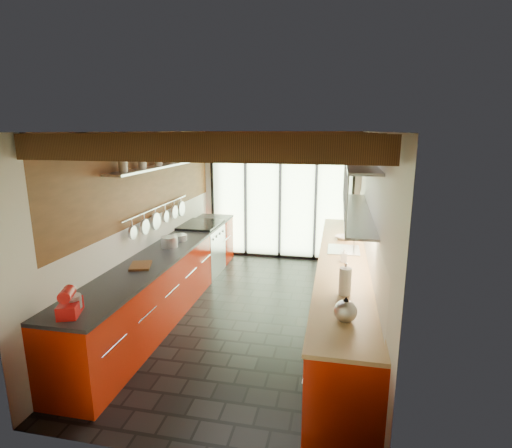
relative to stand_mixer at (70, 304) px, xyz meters
The scene contains 18 objects.
ground 2.77m from the stand_mixer, 60.47° to the left, with size 5.50×5.50×0.00m, color black.
room_shell 2.65m from the stand_mixer, 60.47° to the left, with size 5.50×5.50×5.50m.
ceiling_beams 3.25m from the stand_mixer, 64.14° to the left, with size 3.14×5.06×4.90m.
glass_door 5.14m from the stand_mixer, 75.57° to the left, with size 2.95×0.10×2.90m.
left_counter 2.31m from the stand_mixer, 90.13° to the left, with size 0.68×5.00×0.92m.
range_stove 3.73m from the stand_mixer, 90.08° to the left, with size 0.66×0.90×0.97m.
right_counter 3.44m from the stand_mixer, 41.41° to the left, with size 0.68×5.00×0.92m.
sink_assembly 3.68m from the stand_mixer, 45.93° to the left, with size 0.45×0.52×0.43m.
upper_cabinets_right 3.80m from the stand_mixer, 43.27° to the left, with size 0.34×3.00×3.00m.
left_wall_fixtures 2.62m from the stand_mixer, 94.59° to the left, with size 0.28×2.60×0.96m.
stand_mixer is the anchor object (origin of this frame).
pot_large 2.28m from the stand_mixer, 90.00° to the left, with size 0.25×0.25×0.16m, color silver.
pot_small 2.67m from the stand_mixer, 90.00° to the left, with size 0.24×0.24×0.09m, color silver.
cutting_board 1.38m from the stand_mixer, 90.00° to the left, with size 0.25×0.34×0.03m, color brown.
kettle 2.57m from the stand_mixer, ahead, with size 0.28×0.29×0.25m.
paper_towel 2.73m from the stand_mixer, 21.43° to the left, with size 0.13×0.13×0.35m.
soap_bottle 3.30m from the stand_mixer, 39.63° to the left, with size 0.08×0.08×0.18m, color silver.
bowl 4.12m from the stand_mixer, 51.91° to the left, with size 0.24×0.24×0.06m, color silver.
Camera 1 is at (1.15, -5.30, 2.62)m, focal length 28.00 mm.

